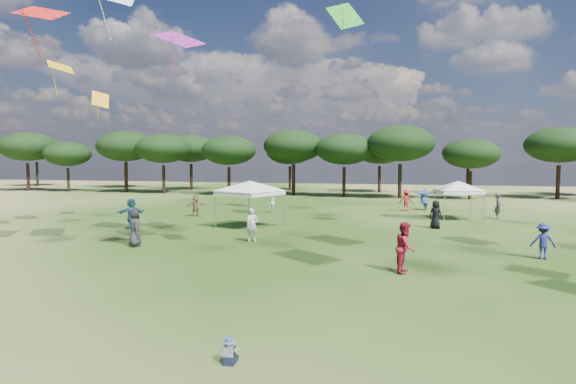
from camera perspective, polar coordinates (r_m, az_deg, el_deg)
name	(u,v)px	position (r m, az deg, el deg)	size (l,w,h in m)	color
tree_line	(392,147)	(54.30, 12.26, 5.28)	(108.78, 17.63, 7.77)	black
tent_left	(250,183)	(28.98, -4.55, 1.09)	(5.68, 5.68, 3.14)	gray
tent_right	(458,183)	(34.75, 19.55, 1.03)	(5.44, 5.44, 2.93)	gray
toddler	(230,352)	(10.49, -6.92, -18.32)	(0.37, 0.41, 0.55)	black
festival_crowd	(357,212)	(30.16, 8.15, -2.35)	(30.07, 23.42, 1.88)	beige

